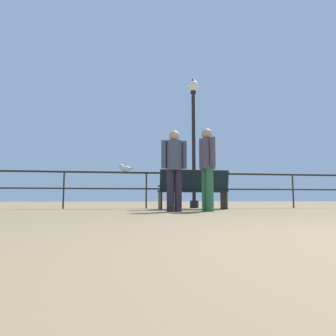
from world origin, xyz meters
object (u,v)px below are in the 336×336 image
(lamppost_center, at_px, (193,128))
(person_by_bench, at_px, (174,165))
(bench_near_left, at_px, (194,188))
(person_at_railing, at_px, (207,163))
(seagull_on_rail, at_px, (125,168))

(lamppost_center, bearing_deg, person_by_bench, -112.82)
(bench_near_left, xyz_separation_m, lamppost_center, (0.30, 1.17, 1.87))
(lamppost_center, xyz_separation_m, person_at_railing, (-0.29, -2.40, -1.38))
(bench_near_left, bearing_deg, person_by_bench, -119.66)
(lamppost_center, height_order, seagull_on_rail, lamppost_center)
(bench_near_left, xyz_separation_m, person_at_railing, (0.01, -1.23, 0.49))
(person_by_bench, bearing_deg, person_at_railing, 4.59)
(lamppost_center, bearing_deg, person_at_railing, -96.83)
(bench_near_left, height_order, lamppost_center, lamppost_center)
(person_by_bench, distance_m, seagull_on_rail, 2.41)
(seagull_on_rail, bearing_deg, bench_near_left, -26.95)
(person_by_bench, height_order, seagull_on_rail, person_by_bench)
(person_at_railing, bearing_deg, person_by_bench, -175.41)
(lamppost_center, xyz_separation_m, seagull_on_rail, (-2.05, -0.28, -1.30))
(lamppost_center, xyz_separation_m, person_by_bench, (-1.03, -2.46, -1.43))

